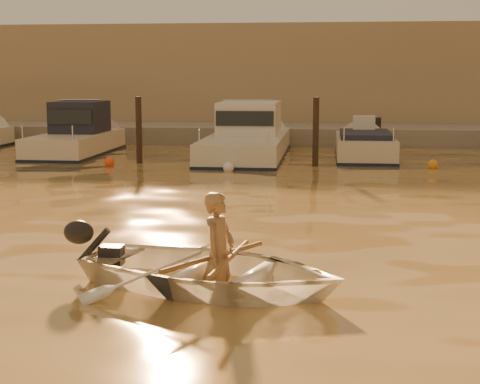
# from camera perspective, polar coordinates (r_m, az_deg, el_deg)

# --- Properties ---
(ground_plane) EXTENTS (160.00, 160.00, 0.00)m
(ground_plane) POSITION_cam_1_polar(r_m,az_deg,el_deg) (8.23, 5.54, -9.71)
(ground_plane) COLOR olive
(ground_plane) RESTS_ON ground
(dinghy) EXTENTS (3.96, 3.32, 0.70)m
(dinghy) POSITION_cam_1_polar(r_m,az_deg,el_deg) (9.21, -2.22, -6.12)
(dinghy) COLOR white
(dinghy) RESTS_ON ground_plane
(person) EXTENTS (0.51, 0.64, 1.53)m
(person) POSITION_cam_1_polar(r_m,az_deg,el_deg) (9.11, -1.66, -4.78)
(person) COLOR #916D48
(person) RESTS_ON dinghy
(outboard_motor) EXTENTS (0.98, 0.65, 0.70)m
(outboard_motor) POSITION_cam_1_polar(r_m,az_deg,el_deg) (9.93, -10.05, -4.85)
(outboard_motor) COLOR black
(outboard_motor) RESTS_ON dinghy
(oar_port) EXTENTS (0.25, 2.10, 0.13)m
(oar_port) POSITION_cam_1_polar(r_m,az_deg,el_deg) (9.06, -0.80, -5.15)
(oar_port) COLOR brown
(oar_port) RESTS_ON dinghy
(oar_starboard) EXTENTS (1.01, 1.90, 0.13)m
(oar_starboard) POSITION_cam_1_polar(r_m,az_deg,el_deg) (9.14, -1.94, -5.02)
(oar_starboard) COLOR brown
(oar_starboard) RESTS_ON dinghy
(moored_boat_1) EXTENTS (1.97, 5.97, 1.75)m
(moored_boat_1) POSITION_cam_1_polar(r_m,az_deg,el_deg) (25.31, -12.65, 4.29)
(moored_boat_1) COLOR beige
(moored_boat_1) RESTS_ON ground_plane
(moored_boat_2) EXTENTS (2.42, 8.07, 1.75)m
(moored_boat_2) POSITION_cam_1_polar(r_m,az_deg,el_deg) (24.02, 0.55, 4.26)
(moored_boat_2) COLOR silver
(moored_boat_2) RESTS_ON ground_plane
(moored_boat_3) EXTENTS (1.78, 5.25, 0.95)m
(moored_boat_3) POSITION_cam_1_polar(r_m,az_deg,el_deg) (23.95, 9.64, 3.16)
(moored_boat_3) COLOR beige
(moored_boat_3) RESTS_ON ground_plane
(piling_1) EXTENTS (0.18, 0.18, 2.20)m
(piling_1) POSITION_cam_1_polar(r_m,az_deg,el_deg) (22.39, -7.85, 4.53)
(piling_1) COLOR #2D2319
(piling_1) RESTS_ON ground_plane
(piling_2) EXTENTS (0.18, 0.18, 2.20)m
(piling_2) POSITION_cam_1_polar(r_m,az_deg,el_deg) (21.67, 5.89, 4.42)
(piling_2) COLOR #2D2319
(piling_2) RESTS_ON ground_plane
(fender_b) EXTENTS (0.30, 0.30, 0.30)m
(fender_b) POSITION_cam_1_polar(r_m,az_deg,el_deg) (21.95, -10.10, 2.29)
(fender_b) COLOR #EB4A1B
(fender_b) RESTS_ON ground_plane
(fender_c) EXTENTS (0.30, 0.30, 0.30)m
(fender_c) POSITION_cam_1_polar(r_m,az_deg,el_deg) (20.37, -0.90, 1.91)
(fender_c) COLOR white
(fender_c) RESTS_ON ground_plane
(fender_d) EXTENTS (0.30, 0.30, 0.30)m
(fender_d) POSITION_cam_1_polar(r_m,az_deg,el_deg) (21.70, 14.74, 2.05)
(fender_d) COLOR orange
(fender_d) RESTS_ON ground_plane
(quay) EXTENTS (52.00, 4.00, 1.00)m
(quay) POSITION_cam_1_polar(r_m,az_deg,el_deg) (29.40, 6.51, 4.16)
(quay) COLOR gray
(quay) RESTS_ON ground_plane
(waterfront_building) EXTENTS (46.00, 7.00, 4.80)m
(waterfront_building) POSITION_cam_1_polar(r_m,az_deg,el_deg) (34.80, 6.64, 8.63)
(waterfront_building) COLOR #9E8466
(waterfront_building) RESTS_ON quay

